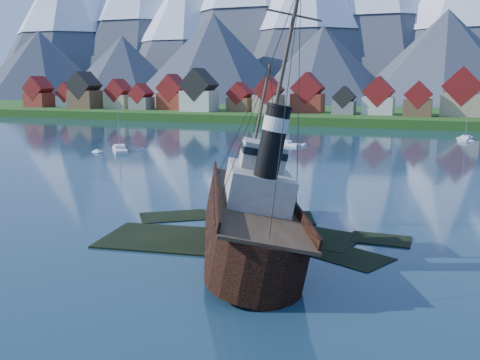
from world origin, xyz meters
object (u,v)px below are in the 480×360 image
(sailboat_c, at_px, (286,144))
(sailboat_a, at_px, (120,150))
(tugboat_wreck, at_px, (249,211))
(sailboat_e, at_px, (465,139))

(sailboat_c, bearing_deg, sailboat_a, 150.87)
(tugboat_wreck, distance_m, sailboat_e, 107.25)
(tugboat_wreck, xyz_separation_m, sailboat_c, (-17.87, 77.13, -3.03))
(sailboat_a, bearing_deg, tugboat_wreck, -84.72)
(sailboat_c, distance_m, sailboat_e, 49.75)
(sailboat_e, bearing_deg, sailboat_a, -132.05)
(sailboat_a, bearing_deg, sailboat_e, -2.98)
(sailboat_c, xyz_separation_m, sailboat_e, (41.50, 27.44, -0.00))
(tugboat_wreck, bearing_deg, sailboat_e, 53.44)
(sailboat_a, distance_m, sailboat_c, 39.86)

